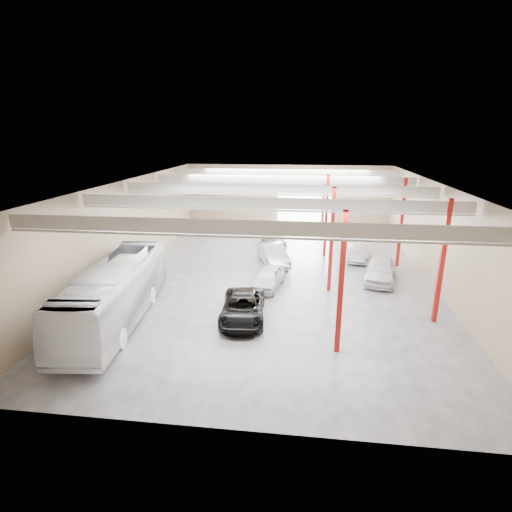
% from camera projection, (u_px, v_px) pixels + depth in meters
% --- Properties ---
extents(depot_shell, '(22.12, 32.12, 7.06)m').
position_uv_depth(depot_shell, '(279.00, 210.00, 28.49)').
color(depot_shell, '#4A494F').
rests_on(depot_shell, ground).
extents(coach_bus, '(4.11, 12.31, 3.37)m').
position_uv_depth(coach_bus, '(116.00, 292.00, 22.42)').
color(coach_bus, white).
rests_on(coach_bus, ground).
extents(black_sedan, '(2.87, 5.43, 1.46)m').
position_uv_depth(black_sedan, '(243.00, 308.00, 22.67)').
color(black_sedan, black).
rests_on(black_sedan, ground).
extents(car_row_a, '(2.38, 4.42, 1.43)m').
position_uv_depth(car_row_a, '(268.00, 277.00, 27.49)').
color(car_row_a, silver).
rests_on(car_row_a, ground).
extents(car_row_b, '(3.25, 5.27, 1.64)m').
position_uv_depth(car_row_b, '(273.00, 254.00, 32.40)').
color(car_row_b, '#ADADB2').
rests_on(car_row_b, ground).
extents(car_row_c, '(2.98, 5.00, 1.36)m').
position_uv_depth(car_row_c, '(274.00, 238.00, 37.95)').
color(car_row_c, gray).
rests_on(car_row_c, ground).
extents(car_right_near, '(2.18, 4.83, 1.54)m').
position_uv_depth(car_right_near, '(358.00, 250.00, 33.67)').
color(car_right_near, '#B3B3B8').
rests_on(car_right_near, ground).
extents(car_right_far, '(3.04, 5.25, 1.68)m').
position_uv_depth(car_right_far, '(380.00, 270.00, 28.60)').
color(car_right_far, silver).
rests_on(car_right_far, ground).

